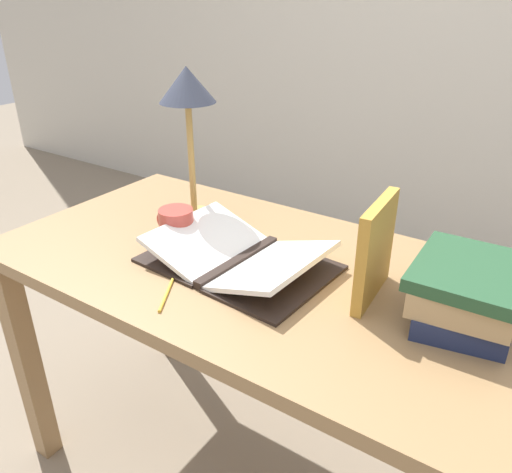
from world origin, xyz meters
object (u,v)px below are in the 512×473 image
(pencil, at_px, (167,293))
(open_book, at_px, (238,257))
(book_stack_tall, at_px, (464,292))
(coffee_mug, at_px, (176,226))
(book_standing_upright, at_px, (375,251))
(reading_lamp, at_px, (188,102))

(pencil, bearing_deg, open_book, 74.33)
(book_stack_tall, height_order, coffee_mug, book_stack_tall)
(coffee_mug, bearing_deg, pencil, -53.25)
(pencil, bearing_deg, coffee_mug, 126.75)
(book_standing_upright, bearing_deg, coffee_mug, -179.70)
(book_standing_upright, height_order, coffee_mug, book_standing_upright)
(book_stack_tall, height_order, reading_lamp, reading_lamp)
(open_book, relative_size, book_standing_upright, 2.08)
(open_book, xyz_separation_m, reading_lamp, (-0.27, 0.15, 0.31))
(open_book, xyz_separation_m, book_standing_upright, (0.32, 0.05, 0.09))
(book_stack_tall, xyz_separation_m, book_standing_upright, (-0.18, -0.02, 0.05))
(book_standing_upright, distance_m, pencil, 0.46)
(open_book, height_order, reading_lamp, reading_lamp)
(open_book, relative_size, pencil, 3.61)
(book_standing_upright, xyz_separation_m, coffee_mug, (-0.53, -0.04, -0.06))
(open_book, relative_size, reading_lamp, 1.08)
(book_standing_upright, bearing_deg, book_stack_tall, 1.16)
(open_book, relative_size, coffee_mug, 3.80)
(open_book, bearing_deg, book_stack_tall, 11.71)
(book_stack_tall, xyz_separation_m, pencil, (-0.56, -0.26, -0.06))
(book_standing_upright, bearing_deg, pencil, -150.77)
(coffee_mug, distance_m, pencil, 0.26)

